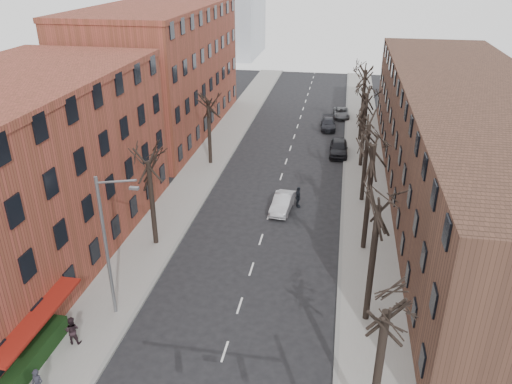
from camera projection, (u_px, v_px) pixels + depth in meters
The scene contains 22 objects.
sidewalk_left at pixel (209, 159), 52.36m from camera, with size 4.00×90.00×0.15m, color gray.
sidewalk_right at pixel (364, 170), 49.86m from camera, with size 4.00×90.00×0.15m, color gray.
building_left_near at pixel (13, 179), 33.29m from camera, with size 12.00×26.00×12.00m, color brown.
building_left_far at pixel (161, 72), 58.63m from camera, with size 12.00×28.00×14.00m, color brown.
building_right at pixel (468, 145), 42.04m from camera, with size 12.00×50.00×10.00m, color #4D3023.
awning_left at pixel (46, 356), 26.85m from camera, with size 1.20×7.00×0.15m, color maroon.
hedge at pixel (32, 360), 25.69m from camera, with size 0.80×6.00×1.00m, color black.
tree_right_b at pixel (365, 320), 29.52m from camera, with size 5.20×5.20×10.80m, color black, non-canonical shape.
tree_right_c at pixel (363, 249), 36.63m from camera, with size 5.20×5.20×11.60m, color black, non-canonical shape.
tree_right_d at pixel (361, 201), 43.74m from camera, with size 5.20×5.20×10.00m, color black, non-canonical shape.
tree_right_e at pixel (360, 166), 50.84m from camera, with size 5.20×5.20×10.80m, color black, non-canonical shape.
tree_right_f at pixel (359, 140), 57.95m from camera, with size 5.20×5.20×11.60m, color black, non-canonical shape.
tree_left_a at pixel (156, 244), 37.23m from camera, with size 5.20×5.20×9.50m, color black, non-canonical shape.
tree_left_b at pixel (211, 164), 51.45m from camera, with size 5.20×5.20×9.50m, color black, non-canonical shape.
streetlight at pixel (108, 242), 27.87m from camera, with size 2.45×0.22×9.03m.
silver_sedan at pixel (283, 203), 41.82m from camera, with size 1.46×4.18×1.38m, color #A5A6AC.
parked_car_near at pixel (339, 148), 53.49m from camera, with size 1.91×4.74×1.62m, color black.
parked_car_mid at pixel (328, 124), 61.48m from camera, with size 1.76×4.33×1.26m, color black.
parked_car_far at pixel (341, 113), 65.88m from camera, with size 1.98×4.30×1.19m, color #57595E.
pedestrian_a at pixel (38, 384), 23.81m from camera, with size 0.62×0.40×1.69m, color #21212A.
pedestrian_b at pixel (72, 330), 27.22m from camera, with size 0.82×0.64×1.70m, color black.
pedestrian_crossing at pixel (298, 197), 42.29m from camera, with size 1.09×0.45×1.86m, color black.
Camera 1 is at (5.27, -12.14, 19.56)m, focal length 35.00 mm.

